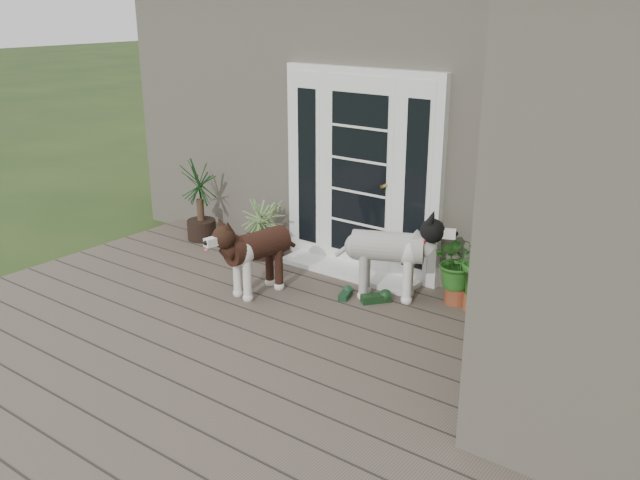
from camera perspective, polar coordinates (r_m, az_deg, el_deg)
The scene contains 14 objects.
deck at distance 5.93m, azimuth -7.16°, elevation -9.52°, with size 6.20×4.60×0.12m, color #6B5B4C.
house_main at distance 8.85m, azimuth 12.04°, elevation 10.08°, with size 7.40×4.00×3.10m, color #665E54.
door_unit at distance 7.25m, azimuth 3.41°, elevation 5.63°, with size 1.90×0.14×2.15m, color white.
door_step at distance 7.41m, azimuth 2.40°, elevation -2.57°, with size 1.60×0.40×0.05m, color white.
brindle_dog at distance 6.82m, azimuth -5.21°, elevation -1.53°, with size 0.38×0.89×0.74m, color #3C1F15, non-canonical shape.
white_dog at distance 6.70m, azimuth 5.62°, elevation -1.72°, with size 0.40×0.94×0.78m, color white, non-canonical shape.
spider_plant at distance 7.82m, azimuth -4.60°, elevation 1.23°, with size 0.69×0.69×0.73m, color #8CA465, non-canonical shape.
yucca at distance 8.45m, azimuth -9.94°, elevation 3.17°, with size 0.66×0.66×0.96m, color black, non-canonical shape.
herb_a at distance 6.72m, azimuth 11.40°, elevation -2.60°, with size 0.51×0.51×0.64m, color #175318.
herb_b at distance 6.61m, azimuth 13.11°, elevation -3.02°, with size 0.44×0.44×0.66m, color #195217.
herb_c at distance 6.36m, azimuth 21.06°, elevation -4.92°, with size 0.40×0.40×0.63m, color #235418.
sapling at distance 5.69m, azimuth 15.17°, elevation -1.38°, with size 0.49×0.49×1.68m, color #174D16, non-canonical shape.
clog_left at distance 6.81m, azimuth 2.13°, elevation -4.48°, with size 0.12×0.26×0.08m, color #16371F, non-canonical shape.
clog_right at distance 6.72m, azimuth 4.65°, elevation -4.76°, with size 0.15×0.33×0.10m, color #143316, non-canonical shape.
Camera 1 is at (3.67, -3.29, 2.90)m, focal length 38.53 mm.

